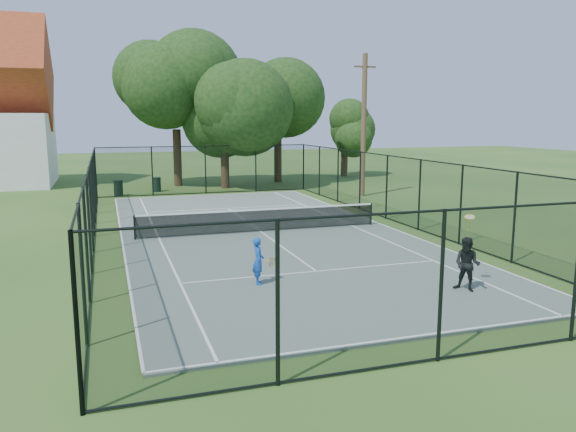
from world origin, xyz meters
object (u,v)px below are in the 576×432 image
object	(u,v)px
trash_bin_left	(118,188)
player_black	(467,264)
trash_bin_right	(157,184)
player_blue	(258,261)
tennis_net	(261,219)
utility_pole	(364,125)

from	to	relation	value
trash_bin_left	player_black	xyz separation A→B (m)	(8.42, -23.08, 0.31)
trash_bin_right	player_blue	world-z (taller)	player_blue
tennis_net	trash_bin_left	size ratio (longest dim) A/B	10.45
tennis_net	trash_bin_right	size ratio (longest dim) A/B	10.88
trash_bin_right	utility_pole	distance (m)	13.69
tennis_net	player_blue	size ratio (longest dim) A/B	7.58
utility_pole	player_blue	bearing A→B (deg)	-124.07
utility_pole	player_black	bearing A→B (deg)	-107.21
trash_bin_right	player_black	world-z (taller)	player_black
tennis_net	player_black	bearing A→B (deg)	-71.52
tennis_net	utility_pole	world-z (taller)	utility_pole
utility_pole	player_blue	distance (m)	19.76
trash_bin_right	player_black	distance (m)	25.13
trash_bin_left	trash_bin_right	world-z (taller)	trash_bin_left
player_blue	trash_bin_right	bearing A→B (deg)	92.20
utility_pole	player_blue	world-z (taller)	utility_pole
player_black	tennis_net	bearing A→B (deg)	108.48
player_blue	utility_pole	bearing A→B (deg)	55.93
trash_bin_left	utility_pole	size ratio (longest dim) A/B	0.11
trash_bin_right	utility_pole	bearing A→B (deg)	-26.86
trash_bin_left	utility_pole	xyz separation A→B (m)	(14.13, -4.62, 3.78)
player_blue	player_black	bearing A→B (deg)	-24.53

